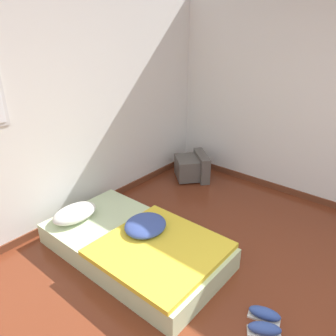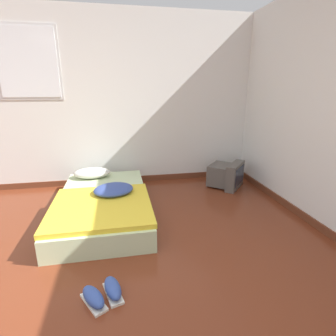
# 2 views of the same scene
# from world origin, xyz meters

# --- Properties ---
(wall_back) EXTENTS (7.51, 0.08, 2.60)m
(wall_back) POSITION_xyz_m (-0.01, 2.97, 1.29)
(wall_back) COLOR white
(wall_back) RESTS_ON ground_plane
(mattress_bed) EXTENTS (1.07, 1.90, 0.38)m
(mattress_bed) POSITION_xyz_m (0.21, 1.84, 0.15)
(mattress_bed) COLOR beige
(mattress_bed) RESTS_ON ground_plane
(crt_tv) EXTENTS (0.66, 0.67, 0.39)m
(crt_tv) POSITION_xyz_m (2.07, 2.44, 0.19)
(crt_tv) COLOR #56514C
(crt_tv) RESTS_ON ground_plane
(sneaker_pair) EXTENTS (0.34, 0.34, 0.10)m
(sneaker_pair) POSITION_xyz_m (0.26, 0.41, 0.05)
(sneaker_pair) COLOR silver
(sneaker_pair) RESTS_ON ground_plane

